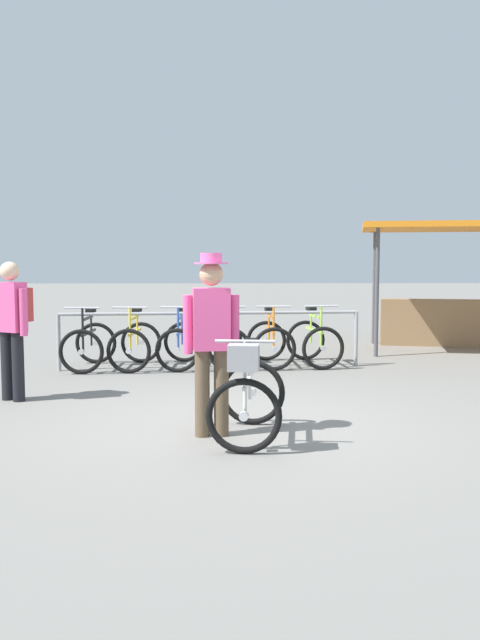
{
  "coord_description": "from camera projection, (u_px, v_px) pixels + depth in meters",
  "views": [
    {
      "loc": [
        -0.12,
        -6.57,
        1.66
      ],
      "look_at": [
        0.05,
        0.7,
        1.0
      ],
      "focal_mm": 37.25,
      "sensor_mm": 36.0,
      "label": 1
    }
  ],
  "objects": [
    {
      "name": "racked_bike_orange",
      "position": [
        270.0,
        342.0,
        10.41
      ],
      "size": [
        0.72,
        1.13,
        0.97
      ],
      "color": "black",
      "rests_on": "ground"
    },
    {
      "name": "ground_plane",
      "position": [
        237.0,
        425.0,
        6.69
      ],
      "size": [
        80.0,
        80.0,
        0.0
      ],
      "primitive_type": "plane",
      "color": "slate"
    },
    {
      "name": "racked_bike_black",
      "position": [
        89.0,
        345.0,
        10.12
      ],
      "size": [
        0.68,
        1.09,
        0.97
      ],
      "color": "black",
      "rests_on": "ground"
    },
    {
      "name": "pedestrian_with_backpack",
      "position": [
        13.0,
        322.0,
        7.79
      ],
      "size": [
        0.47,
        0.43,
        1.64
      ],
      "color": "black",
      "rests_on": "ground"
    },
    {
      "name": "racked_bike_lime",
      "position": [
        314.0,
        342.0,
        10.49
      ],
      "size": [
        0.81,
        1.16,
        0.97
      ],
      "color": "black",
      "rests_on": "ground"
    },
    {
      "name": "featured_bicycle",
      "position": [
        248.0,
        393.0,
        6.07
      ],
      "size": [
        0.78,
        1.22,
        0.97
      ],
      "color": "black",
      "rests_on": "ground"
    },
    {
      "name": "racked_bike_blue",
      "position": [
        181.0,
        343.0,
        10.27
      ],
      "size": [
        0.7,
        1.12,
        0.97
      ],
      "color": "black",
      "rests_on": "ground"
    },
    {
      "name": "racked_bike_white",
      "position": [
        226.0,
        343.0,
        10.34
      ],
      "size": [
        0.78,
        1.18,
        0.98
      ],
      "color": "black",
      "rests_on": "ground"
    },
    {
      "name": "market_stall",
      "position": [
        447.0,
        274.0,
        12.28
      ],
      "size": [
        3.49,
        2.86,
        2.3
      ],
      "color": "#4C4C51",
      "rests_on": "ground"
    },
    {
      "name": "bike_rack_rail",
      "position": [
        211.0,
        323.0,
        10.11
      ],
      "size": [
        4.59,
        0.44,
        0.88
      ],
      "color": "#99999E",
      "rests_on": "ground"
    },
    {
      "name": "person_with_featured_bike",
      "position": [
        212.0,
        336.0,
        6.2
      ],
      "size": [
        0.53,
        0.32,
        1.72
      ],
      "color": "brown",
      "rests_on": "ground"
    },
    {
      "name": "racked_bike_yellow",
      "position": [
        135.0,
        344.0,
        10.19
      ],
      "size": [
        0.72,
        1.13,
        0.97
      ],
      "color": "black",
      "rests_on": "ground"
    }
  ]
}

